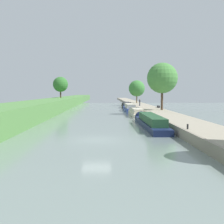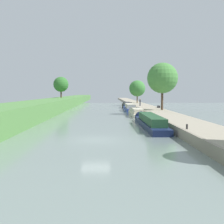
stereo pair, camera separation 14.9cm
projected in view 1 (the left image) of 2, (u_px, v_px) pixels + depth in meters
name	position (u px, v px, depth m)	size (l,w,h in m)	color
ground_plane	(96.00, 140.00, 23.80)	(160.00, 160.00, 0.00)	slate
right_towpath	(210.00, 134.00, 24.01)	(4.48, 260.00, 0.86)	#9E937F
stone_quay	(184.00, 134.00, 23.95)	(0.25, 260.00, 0.91)	gray
narrowboat_navy	(150.00, 121.00, 33.06)	(1.94, 16.15, 2.09)	#141E42
narrowboat_cream	(136.00, 112.00, 48.20)	(1.89, 11.00, 1.95)	beige
narrowboat_blue	(129.00, 108.00, 60.93)	(2.11, 12.31, 2.23)	#283D93
narrowboat_black	(126.00, 105.00, 72.69)	(1.97, 11.46, 2.11)	black
tree_rightbank_midnear	(162.00, 78.00, 49.77)	(5.55, 5.55, 8.59)	#4C3828
tree_rightbank_midfar	(137.00, 88.00, 82.43)	(4.85, 4.85, 6.78)	brown
tree_leftbank_downstream	(60.00, 84.00, 78.45)	(4.31, 4.31, 5.99)	#4C3828
person_walking	(140.00, 102.00, 65.33)	(0.34, 0.34, 1.66)	#282D42
mooring_bollard_near	(188.00, 127.00, 24.23)	(0.16, 0.16, 0.45)	black
mooring_bollard_far	(131.00, 103.00, 77.84)	(0.16, 0.16, 0.45)	black
park_bench	(158.00, 106.00, 56.68)	(0.44, 1.50, 0.47)	#333338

